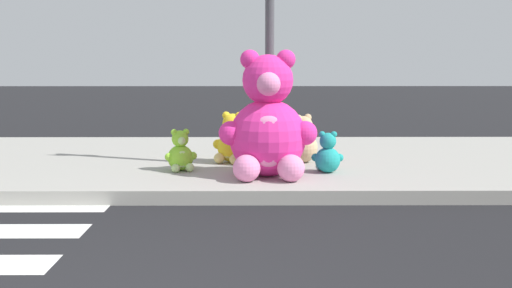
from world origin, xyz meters
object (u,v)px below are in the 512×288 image
Objects in this scene: plush_yellow at (232,142)px; plush_lavender at (264,143)px; plush_tan at (302,143)px; sign_pole at (270,28)px; plush_teal at (328,156)px; plush_lime at (181,154)px; plush_pink_large at (268,126)px.

plush_lavender is (0.42, 0.33, -0.06)m from plush_yellow.
plush_yellow is 0.53m from plush_lavender.
plush_yellow is 0.90m from plush_tan.
plush_teal is (0.68, -0.34, -1.50)m from sign_pole.
plush_teal is at bearing -32.22° from plush_yellow.
sign_pole is 6.53× the size of plush_teal.
plush_lavender is 1.02× the size of plush_lime.
sign_pole is at bearing 86.69° from plush_pink_large.
sign_pole is 1.56m from plush_yellow.
plush_yellow reaches higher than plush_lime.
plush_lime is at bearing -137.45° from plush_lavender.
plush_teal is 0.78m from plush_tan.
plush_tan is at bearing 108.56° from plush_teal.
plush_pink_large is at bearing -115.25° from plush_tan.
sign_pole reaches higher than plush_tan.
plush_yellow is at bearing 147.78° from plush_teal.
plush_teal is at bearing -3.95° from plush_lime.
plush_tan reaches higher than plush_lavender.
plush_lime is at bearing -134.66° from plush_yellow.
sign_pole is 2.24× the size of plush_pink_large.
plush_lavender is (-0.73, 1.05, 0.01)m from plush_teal.
plush_yellow reaches higher than plush_teal.
plush_lime is (-1.07, -0.22, -1.50)m from sign_pole.
plush_tan is at bearing 42.32° from sign_pole.
plush_pink_large is 1.11m from plush_yellow.
sign_pole is 6.38× the size of plush_lime.
plush_pink_large is at bearing -65.84° from plush_yellow.
plush_yellow is at bearing 45.34° from plush_lime.
plush_pink_large is 1.16m from plush_lime.
plush_pink_large is at bearing -93.31° from sign_pole.
sign_pole is at bearing -85.57° from plush_lavender.
plush_tan is at bearing -33.02° from plush_lavender.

